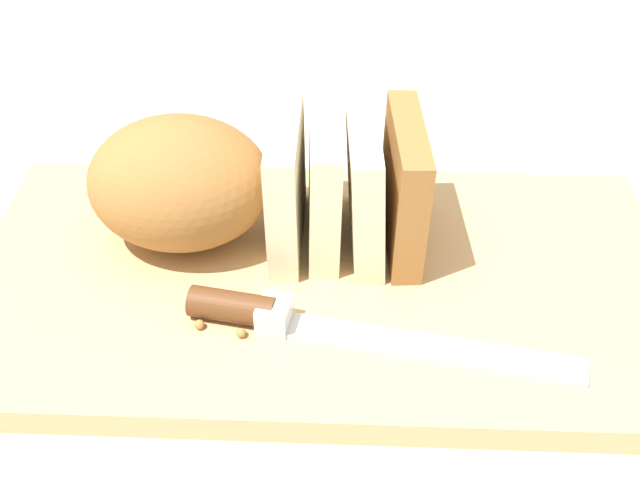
# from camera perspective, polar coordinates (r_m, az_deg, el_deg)

# --- Properties ---
(ground_plane) EXTENTS (3.00, 3.00, 0.00)m
(ground_plane) POSITION_cam_1_polar(r_m,az_deg,el_deg) (0.58, 0.00, -3.77)
(ground_plane) COLOR beige
(cutting_board) EXTENTS (0.48, 0.26, 0.02)m
(cutting_board) POSITION_cam_1_polar(r_m,az_deg,el_deg) (0.57, 0.00, -3.07)
(cutting_board) COLOR tan
(cutting_board) RESTS_ON ground_plane
(bread_loaf) EXTENTS (0.23, 0.11, 0.09)m
(bread_loaf) POSITION_cam_1_polar(r_m,az_deg,el_deg) (0.57, -5.19, 3.84)
(bread_loaf) COLOR #996633
(bread_loaf) RESTS_ON cutting_board
(bread_knife) EXTENTS (0.25, 0.06, 0.02)m
(bread_knife) POSITION_cam_1_polar(r_m,az_deg,el_deg) (0.52, -1.76, -5.42)
(bread_knife) COLOR silver
(bread_knife) RESTS_ON cutting_board
(crumb_near_knife) EXTENTS (0.01, 0.01, 0.01)m
(crumb_near_knife) POSITION_cam_1_polar(r_m,az_deg,el_deg) (0.53, -8.20, -5.71)
(crumb_near_knife) COLOR #A8753D
(crumb_near_knife) RESTS_ON cutting_board
(crumb_near_loaf) EXTENTS (0.01, 0.01, 0.01)m
(crumb_near_loaf) POSITION_cam_1_polar(r_m,az_deg,el_deg) (0.52, -5.38, -6.31)
(crumb_near_loaf) COLOR #A8753D
(crumb_near_loaf) RESTS_ON cutting_board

